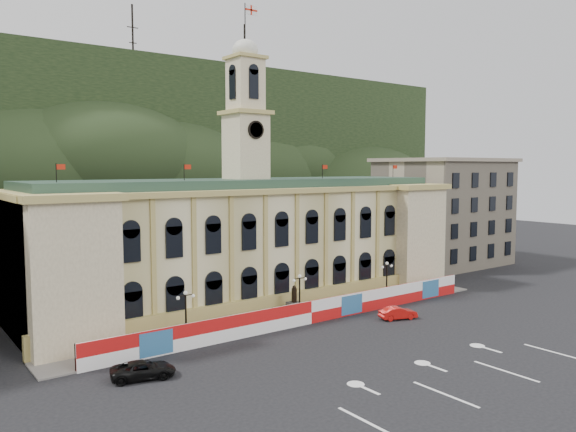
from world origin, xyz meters
TOP-DOWN VIEW (x-y plane):
  - ground at (0.00, 0.00)m, footprint 260.00×260.00m
  - lane_markings at (0.00, -5.00)m, footprint 26.00×10.00m
  - hill_ridge at (0.03, 121.99)m, footprint 230.00×80.00m
  - city_hall at (0.00, 27.63)m, footprint 56.20×17.60m
  - side_building_right at (43.00, 30.93)m, footprint 21.00×17.00m
  - hoarding_fence at (0.06, 15.07)m, footprint 50.00×0.44m
  - pavement at (0.00, 17.75)m, footprint 56.00×5.50m
  - statue at (0.00, 18.00)m, footprint 1.40×1.40m
  - lamp_left at (-14.00, 17.00)m, footprint 1.96×0.44m
  - lamp_center at (0.00, 17.00)m, footprint 1.96×0.44m
  - lamp_right at (14.00, 17.00)m, footprint 1.96×0.44m
  - red_sedan at (9.00, 10.52)m, footprint 4.11×5.20m
  - black_suv at (-20.98, 10.67)m, footprint 5.07×6.42m

SIDE VIEW (x-z plane):
  - ground at x=0.00m, z-range 0.00..0.00m
  - lane_markings at x=0.00m, z-range -0.01..0.01m
  - pavement at x=0.00m, z-range 0.00..0.16m
  - red_sedan at x=9.00m, z-range 0.00..1.41m
  - black_suv at x=-20.98m, z-range 0.00..1.44m
  - statue at x=0.00m, z-range -0.67..3.05m
  - hoarding_fence at x=0.06m, z-range 0.00..2.50m
  - lamp_left at x=-14.00m, z-range 0.50..5.65m
  - lamp_center at x=0.00m, z-range 0.50..5.65m
  - lamp_right at x=14.00m, z-range 0.50..5.65m
  - city_hall at x=0.00m, z-range -10.70..26.40m
  - side_building_right at x=43.00m, z-range 0.03..18.63m
  - hill_ridge at x=0.03m, z-range -12.52..51.48m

